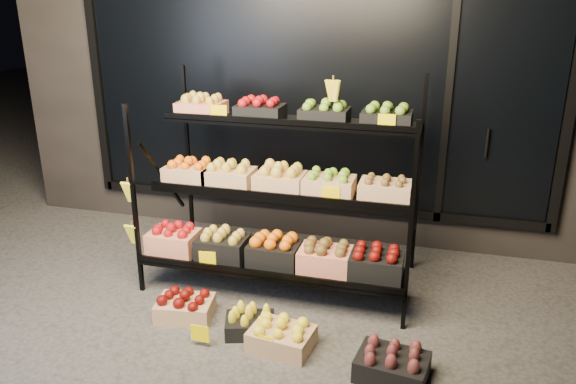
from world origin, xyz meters
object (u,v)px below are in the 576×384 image
(display_rack, at_px, (278,192))
(floor_crate_left, at_px, (185,305))
(floor_crate_midleft, at_px, (250,322))
(floor_crate_midright, at_px, (281,335))

(display_rack, distance_m, floor_crate_left, 1.10)
(floor_crate_midleft, height_order, floor_crate_midright, floor_crate_midright)
(floor_crate_left, relative_size, floor_crate_midright, 0.99)
(floor_crate_left, distance_m, floor_crate_midleft, 0.53)
(display_rack, distance_m, floor_crate_midright, 1.14)
(display_rack, relative_size, floor_crate_left, 4.99)
(floor_crate_left, height_order, floor_crate_midright, floor_crate_midright)
(floor_crate_midright, bearing_deg, floor_crate_left, 174.64)
(floor_crate_left, bearing_deg, floor_crate_midright, -21.78)
(floor_crate_left, height_order, floor_crate_midleft, floor_crate_left)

